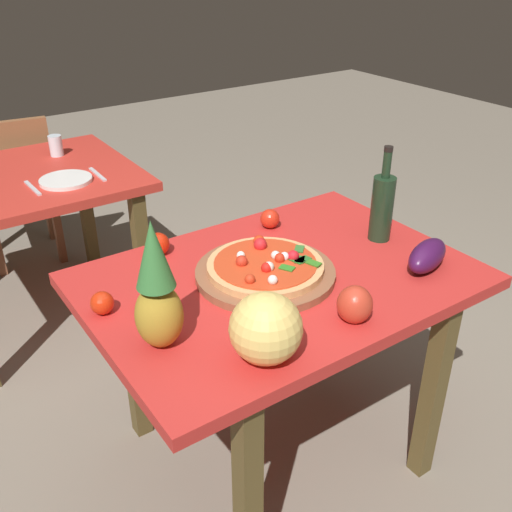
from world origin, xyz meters
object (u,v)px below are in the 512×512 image
display_table (279,301)px  tomato_by_bottle (270,219)px  melon (266,328)px  pineapple_left (157,292)px  tomato_near_board (158,244)px  drinking_glass_water (56,146)px  eggplant (427,256)px  tomato_at_corner (102,303)px  bell_pepper (355,304)px  background_table (28,199)px  pizza_board (265,273)px  wine_bottle (382,206)px  dining_chair (16,183)px  dinner_plate (66,180)px  fork_utensil (33,188)px  pizza (266,265)px  tomato_beside_pepper (154,299)px  knife_utensil (98,174)px

display_table → tomato_by_bottle: 0.36m
melon → pineapple_left: bearing=133.1°
tomato_near_board → drinking_glass_water: (0.04, 1.16, 0.01)m
eggplant → tomato_at_corner: 0.99m
eggplant → bell_pepper: bearing=-168.3°
background_table → pizza_board: (0.38, -1.30, 0.12)m
wine_bottle → drinking_glass_water: size_ratio=3.39×
wine_bottle → tomato_by_bottle: wine_bottle is taller
dining_chair → eggplant: 2.32m
drinking_glass_water → dinner_plate: size_ratio=0.44×
tomato_at_corner → fork_utensil: 1.03m
tomato_at_corner → tomato_near_board: bearing=38.4°
display_table → pizza_board: pizza_board is taller
dining_chair → tomato_by_bottle: 1.77m
display_table → wine_bottle: size_ratio=3.55×
pizza → dinner_plate: 1.15m
eggplant → tomato_beside_pepper: bearing=161.5°
display_table → eggplant: size_ratio=5.85×
dining_chair → eggplant: size_ratio=4.25×
pizza_board → wine_bottle: bearing=-1.3°
melon → pizza_board: bearing=54.8°
melon → tomato_near_board: (0.02, 0.64, -0.05)m
display_table → knife_utensil: 1.15m
pizza → fork_utensil: size_ratio=1.98×
knife_utensil → tomato_near_board: bearing=-96.2°
tomato_at_corner → drinking_glass_water: 1.42m
tomato_beside_pepper → knife_utensil: (0.26, 1.10, -0.03)m
tomato_by_bottle → pineapple_left: bearing=-147.7°
eggplant → tomato_near_board: eggplant is taller
melon → wine_bottle: bearing=23.9°
fork_utensil → pizza_board: bearing=-73.1°
dining_chair → knife_utensil: size_ratio=4.72×
pizza → tomato_beside_pepper: size_ratio=4.96×
tomato_beside_pepper → tomato_near_board: (0.16, 0.29, 0.00)m
background_table → dinner_plate: size_ratio=4.26×
pizza_board → tomato_by_bottle: tomato_by_bottle is taller
background_table → knife_utensil: 0.34m
pineapple_left → display_table: bearing=13.3°
pizza_board → bell_pepper: bell_pepper is taller
bell_pepper → drinking_glass_water: 1.82m
pizza → eggplant: bearing=-28.8°
dining_chair → tomato_near_board: bearing=100.8°
pizza_board → tomato_at_corner: bearing=168.9°
tomato_beside_pepper → background_table: bearing=90.7°
tomato_by_bottle → tomato_at_corner: 0.72m
eggplant → fork_utensil: eggplant is taller
melon → bell_pepper: (0.29, -0.00, -0.04)m
bell_pepper → knife_utensil: 1.46m
bell_pepper → tomato_at_corner: size_ratio=1.63×
tomato_at_corner → drinking_glass_water: drinking_glass_water is taller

